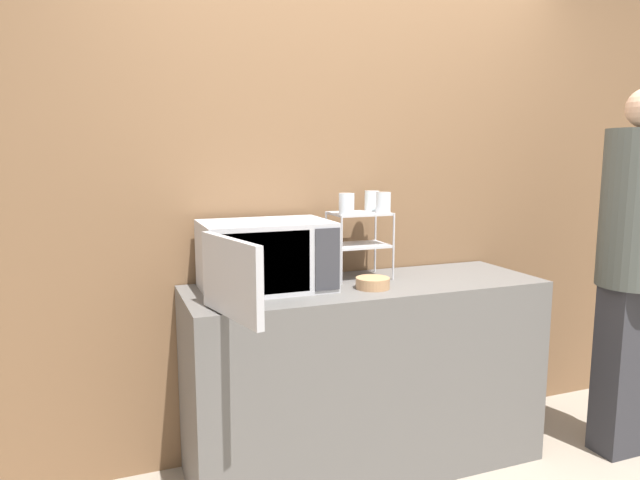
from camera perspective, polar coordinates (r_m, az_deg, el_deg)
The scene contains 9 objects.
wall_back at distance 2.95m, azimuth 2.03°, elevation 4.25°, with size 8.00×0.06×2.60m.
counter at distance 2.85m, azimuth 4.58°, elevation -13.37°, with size 1.71×0.57×0.92m.
microwave at distance 2.55m, azimuth -5.59°, elevation -1.66°, with size 0.60×0.82×0.31m.
dish_rack at distance 2.80m, azimuth 3.96°, elevation 0.92°, with size 0.28×0.21×0.33m.
glass_front_left at distance 2.69m, azimuth 2.67°, elevation 3.65°, with size 0.07×0.07×0.10m.
glass_back_right at distance 2.87m, azimuth 5.21°, elevation 3.94°, with size 0.07×0.07×0.10m.
glass_front_right at distance 2.78m, azimuth 6.34°, elevation 3.76°, with size 0.07×0.07×0.10m.
bowl at distance 2.62m, azimuth 5.29°, elevation -4.32°, with size 0.16×0.16×0.05m.
person at distance 3.21m, azimuth 28.96°, elevation -1.17°, with size 0.35×0.35×1.84m.
Camera 1 is at (-1.15, -2.09, 1.53)m, focal length 32.00 mm.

